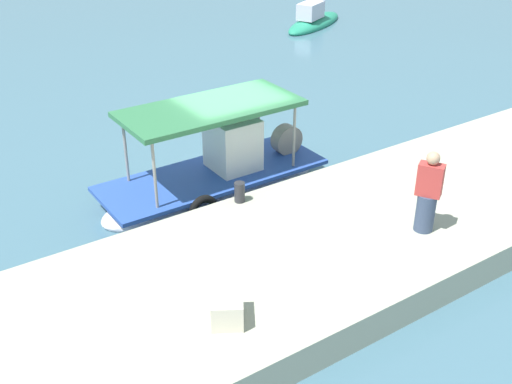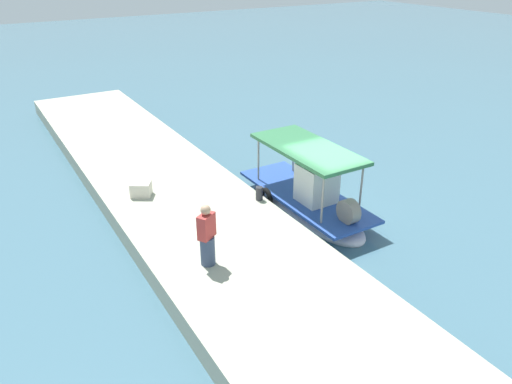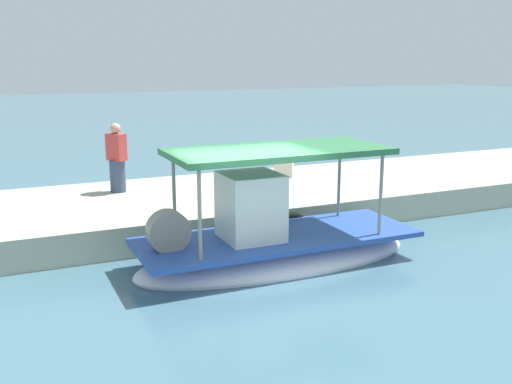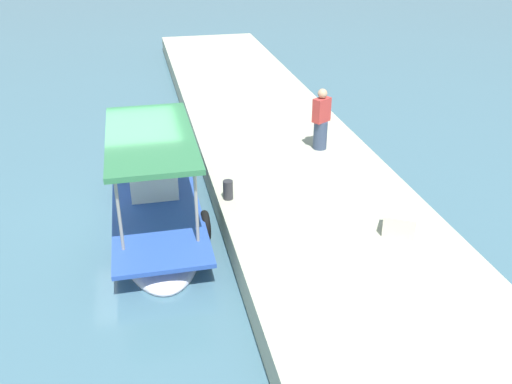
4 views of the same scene
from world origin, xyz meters
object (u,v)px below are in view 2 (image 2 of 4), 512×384
object	(u,v)px
main_fishing_boat	(307,200)
mooring_bollard	(259,193)
fisherman_near_bollard	(207,238)
cargo_crate	(141,189)
marker_buoy	(291,138)

from	to	relation	value
main_fishing_boat	mooring_bollard	bearing A→B (deg)	-103.46
main_fishing_boat	mooring_bollard	distance (m)	1.83
fisherman_near_bollard	mooring_bollard	bearing A→B (deg)	128.73
cargo_crate	marker_buoy	xyz separation A→B (m)	(-3.41, 8.64, -0.83)
main_fishing_boat	mooring_bollard	size ratio (longest dim) A/B	12.63
marker_buoy	cargo_crate	bearing A→B (deg)	-68.47
cargo_crate	marker_buoy	bearing A→B (deg)	111.53
fisherman_near_bollard	cargo_crate	xyz separation A→B (m)	(-4.90, -0.18, -0.56)
marker_buoy	mooring_bollard	bearing A→B (deg)	-42.61
cargo_crate	fisherman_near_bollard	bearing A→B (deg)	2.05
main_fishing_boat	fisherman_near_bollard	xyz separation A→B (m)	(2.12, -4.86, 1.08)
main_fishing_boat	cargo_crate	xyz separation A→B (m)	(-2.78, -5.03, 0.51)
mooring_bollard	cargo_crate	size ratio (longest dim) A/B	0.71
fisherman_near_bollard	marker_buoy	distance (m)	11.94
main_fishing_boat	cargo_crate	distance (m)	5.78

